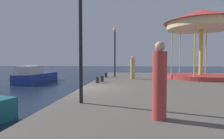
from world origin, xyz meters
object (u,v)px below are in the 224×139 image
(motorboat_blue, at_px, (35,76))
(person_near_carousel, at_px, (159,83))
(carousel, at_px, (202,27))
(lamp_post_mid_promenade, at_px, (80,13))
(lamp_post_far_end, at_px, (115,43))
(bollard_north, at_px, (97,80))
(bollard_south, at_px, (106,75))
(person_far_corner, at_px, (133,68))
(bollard_center, at_px, (102,79))

(motorboat_blue, bearing_deg, person_near_carousel, -52.00)
(motorboat_blue, height_order, person_near_carousel, person_near_carousel)
(carousel, xyz_separation_m, person_near_carousel, (-4.71, -10.46, -3.10))
(person_near_carousel, bearing_deg, lamp_post_mid_promenade, 147.80)
(motorboat_blue, relative_size, carousel, 0.95)
(lamp_post_far_end, height_order, bollard_north, lamp_post_far_end)
(carousel, bearing_deg, lamp_post_far_end, 175.35)
(carousel, height_order, bollard_north, carousel)
(carousel, xyz_separation_m, bollard_south, (-7.44, 0.18, -3.78))
(lamp_post_far_end, bearing_deg, motorboat_blue, 166.33)
(lamp_post_mid_promenade, bearing_deg, carousel, 52.03)
(bollard_south, bearing_deg, person_far_corner, -24.82)
(lamp_post_mid_promenade, bearing_deg, bollard_south, 92.59)
(bollard_center, distance_m, person_far_corner, 2.93)
(carousel, relative_size, bollard_north, 14.27)
(lamp_post_mid_promenade, height_order, person_near_carousel, lamp_post_mid_promenade)
(person_far_corner, bearing_deg, person_near_carousel, -86.76)
(person_far_corner, bearing_deg, motorboat_blue, 160.74)
(bollard_north, relative_size, bollard_center, 1.00)
(carousel, distance_m, bollard_north, 9.10)
(lamp_post_far_end, height_order, person_near_carousel, lamp_post_far_end)
(bollard_center, bearing_deg, person_far_corner, 44.65)
(bollard_north, height_order, bollard_south, same)
(bollard_center, bearing_deg, bollard_south, 92.85)
(carousel, distance_m, bollard_south, 8.35)
(motorboat_blue, relative_size, person_far_corner, 3.11)
(bollard_south, distance_m, person_near_carousel, 11.01)
(bollard_center, height_order, bollard_south, same)
(carousel, distance_m, lamp_post_far_end, 6.84)
(bollard_south, bearing_deg, bollard_center, -87.15)
(lamp_post_far_end, bearing_deg, person_far_corner, -43.01)
(carousel, xyz_separation_m, lamp_post_mid_promenade, (-7.03, -9.00, -1.04))
(bollard_center, bearing_deg, lamp_post_mid_promenade, -87.54)
(carousel, bearing_deg, person_near_carousel, -114.21)
(carousel, relative_size, lamp_post_mid_promenade, 1.33)
(motorboat_blue, distance_m, bollard_center, 9.28)
(bollard_south, height_order, person_near_carousel, person_near_carousel)
(bollard_south, bearing_deg, lamp_post_mid_promenade, -87.41)
(lamp_post_mid_promenade, distance_m, person_far_corner, 8.63)
(person_far_corner, distance_m, person_near_carousel, 9.65)
(motorboat_blue, distance_m, person_near_carousel, 16.51)
(lamp_post_mid_promenade, relative_size, bollard_south, 10.77)
(motorboat_blue, bearing_deg, carousel, -9.64)
(motorboat_blue, height_order, bollard_north, motorboat_blue)
(carousel, distance_m, person_near_carousel, 11.88)
(lamp_post_mid_promenade, relative_size, person_near_carousel, 2.31)
(bollard_center, distance_m, person_near_carousel, 8.07)
(carousel, height_order, person_far_corner, carousel)
(lamp_post_far_end, distance_m, bollard_center, 4.35)
(person_far_corner, bearing_deg, lamp_post_mid_promenade, -102.26)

